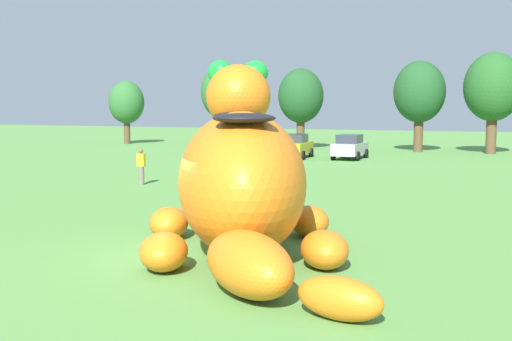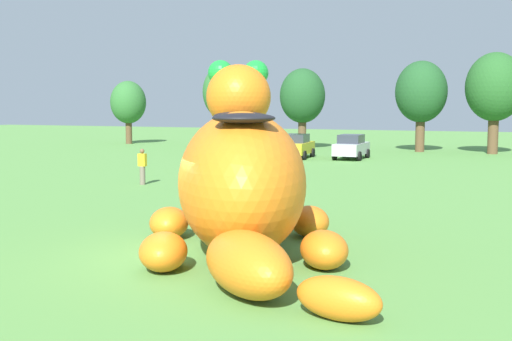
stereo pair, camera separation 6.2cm
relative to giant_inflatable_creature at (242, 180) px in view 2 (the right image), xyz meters
The scene contains 12 objects.
ground_plane 2.47m from the giant_inflatable_creature, 140.46° to the right, with size 160.00×160.00×0.00m, color #568E42.
giant_inflatable_creature is the anchor object (origin of this frame).
car_blue 30.16m from the giant_inflatable_creature, 111.95° to the left, with size 2.02×4.14×1.72m.
car_yellow 28.72m from the giant_inflatable_creature, 105.07° to the left, with size 2.12×4.19×1.72m.
car_silver 28.69m from the giant_inflatable_creature, 97.39° to the left, with size 2.01×4.13×1.72m.
tree_far_left 46.69m from the giant_inflatable_creature, 126.48° to the left, with size 3.42×3.42×6.07m.
tree_left 41.74m from the giant_inflatable_creature, 114.87° to the left, with size 4.20×4.20×7.46m.
tree_mid_left 38.25m from the giant_inflatable_creature, 105.06° to the left, with size 3.87×3.87×6.86m.
tree_centre_left 37.25m from the giant_inflatable_creature, 90.14° to the left, with size 4.10×4.10×7.28m.
tree_centre 37.44m from the giant_inflatable_creature, 81.65° to the left, with size 4.38×4.38×7.77m.
spectator_near_inflatable 22.84m from the giant_inflatable_creature, 116.35° to the left, with size 0.38×0.26×1.71m.
spectator_mid_field 14.65m from the giant_inflatable_creature, 131.78° to the left, with size 0.38×0.26×1.71m.
Camera 2 is at (7.43, -13.68, 3.79)m, focal length 44.07 mm.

